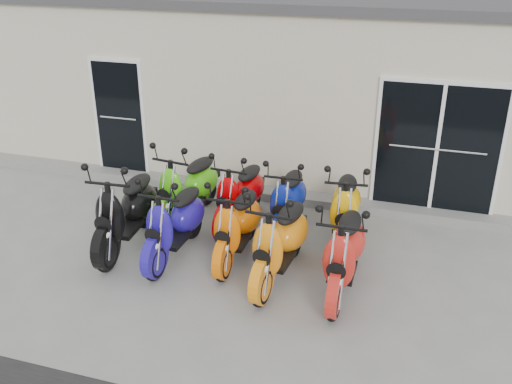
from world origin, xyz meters
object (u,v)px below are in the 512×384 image
at_px(scooter_front_black, 125,201).
at_px(scooter_front_blue, 174,213).
at_px(scooter_back_red, 240,186).
at_px(scooter_back_yellow, 346,199).
at_px(scooter_back_blue, 288,192).
at_px(scooter_front_red, 345,242).
at_px(scooter_back_green, 187,178).
at_px(scooter_front_orange_a, 237,216).
at_px(scooter_front_orange_b, 280,231).

height_order(scooter_front_black, scooter_front_blue, scooter_front_black).
height_order(scooter_front_black, scooter_back_red, scooter_front_black).
bearing_deg(scooter_back_yellow, scooter_back_red, 173.03).
distance_m(scooter_front_blue, scooter_back_red, 1.37).
bearing_deg(scooter_back_blue, scooter_front_red, -54.22).
bearing_deg(scooter_back_green, scooter_front_red, -17.37).
relative_size(scooter_front_orange_a, scooter_back_blue, 1.01).
bearing_deg(scooter_front_orange_a, scooter_back_red, 105.74).
xyz_separation_m(scooter_front_orange_a, scooter_back_yellow, (1.41, 0.97, 0.03)).
xyz_separation_m(scooter_front_black, scooter_back_green, (0.51, 1.11, -0.03)).
bearing_deg(scooter_front_blue, scooter_back_blue, 43.49).
distance_m(scooter_front_orange_b, scooter_back_yellow, 1.49).
xyz_separation_m(scooter_front_red, scooter_back_blue, (-1.11, 1.39, -0.04)).
xyz_separation_m(scooter_front_orange_a, scooter_front_red, (1.61, -0.37, 0.04)).
bearing_deg(scooter_front_blue, scooter_front_black, 177.24).
bearing_deg(scooter_front_orange_a, scooter_front_red, -13.92).
bearing_deg(scooter_back_yellow, scooter_back_blue, 171.49).
relative_size(scooter_back_green, scooter_back_yellow, 1.04).
bearing_deg(scooter_front_black, scooter_back_blue, 24.36).
distance_m(scooter_front_blue, scooter_front_orange_a, 0.91).
distance_m(scooter_front_red, scooter_back_red, 2.36).
relative_size(scooter_back_green, scooter_back_blue, 1.08).
relative_size(scooter_front_orange_a, scooter_back_yellow, 0.96).
xyz_separation_m(scooter_front_blue, scooter_back_green, (-0.31, 1.17, 0.03)).
distance_m(scooter_back_red, scooter_back_yellow, 1.71).
distance_m(scooter_front_orange_a, scooter_back_red, 1.05).
bearing_deg(scooter_front_orange_a, scooter_back_blue, 62.95).
bearing_deg(scooter_front_black, scooter_back_green, 61.24).
relative_size(scooter_front_orange_b, scooter_back_green, 0.99).
height_order(scooter_back_green, scooter_back_red, scooter_back_green).
bearing_deg(scooter_back_red, scooter_front_blue, -110.56).
bearing_deg(scooter_back_blue, scooter_back_green, 179.69).
bearing_deg(scooter_back_green, scooter_back_red, 12.02).
xyz_separation_m(scooter_front_orange_b, scooter_back_red, (-1.04, 1.36, -0.04)).
relative_size(scooter_front_black, scooter_front_orange_a, 1.12).
relative_size(scooter_front_blue, scooter_front_red, 0.98).
bearing_deg(scooter_back_yellow, scooter_front_orange_a, -151.32).
bearing_deg(scooter_back_yellow, scooter_front_black, -165.66).
height_order(scooter_front_red, scooter_back_red, scooter_front_red).
xyz_separation_m(scooter_back_blue, scooter_back_yellow, (0.91, -0.04, 0.03)).
height_order(scooter_back_blue, scooter_back_yellow, scooter_back_yellow).
height_order(scooter_front_black, scooter_back_blue, scooter_front_black).
bearing_deg(scooter_front_blue, scooter_back_green, 106.07).
height_order(scooter_front_blue, scooter_back_yellow, scooter_back_yellow).
relative_size(scooter_back_green, scooter_back_red, 1.07).
xyz_separation_m(scooter_front_orange_b, scooter_back_green, (-1.92, 1.29, 0.01)).
bearing_deg(scooter_front_orange_b, scooter_back_red, 132.04).
distance_m(scooter_front_orange_b, scooter_front_red, 0.88).
distance_m(scooter_front_black, scooter_back_blue, 2.50).
distance_m(scooter_back_blue, scooter_back_yellow, 0.91).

